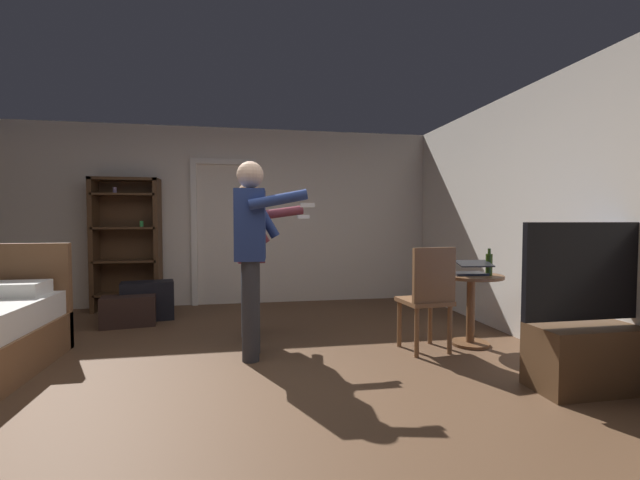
{
  "coord_description": "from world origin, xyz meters",
  "views": [
    {
      "loc": [
        0.25,
        -3.28,
        1.23
      ],
      "look_at": [
        0.96,
        0.61,
        1.05
      ],
      "focal_mm": 23.44,
      "sensor_mm": 36.0,
      "label": 1
    }
  ],
  "objects_px": {
    "tv_flatscreen": "(595,339)",
    "suitcase_dark": "(148,301)",
    "bookshelf": "(127,239)",
    "person_blue_shirt": "(252,244)",
    "suitcase_small": "(129,311)",
    "bottle_on_table": "(489,264)",
    "wooden_chair": "(428,295)",
    "side_table": "(471,298)",
    "laptop": "(470,270)",
    "person_striped_shirt": "(250,249)"
  },
  "relations": [
    {
      "from": "tv_flatscreen",
      "to": "bottle_on_table",
      "type": "height_order",
      "value": "tv_flatscreen"
    },
    {
      "from": "side_table",
      "to": "suitcase_dark",
      "type": "distance_m",
      "value": 3.8
    },
    {
      "from": "side_table",
      "to": "suitcase_small",
      "type": "height_order",
      "value": "side_table"
    },
    {
      "from": "bookshelf",
      "to": "tv_flatscreen",
      "type": "relative_size",
      "value": 1.48
    },
    {
      "from": "suitcase_dark",
      "to": "wooden_chair",
      "type": "bearing_deg",
      "value": -43.83
    },
    {
      "from": "side_table",
      "to": "bookshelf",
      "type": "bearing_deg",
      "value": 148.01
    },
    {
      "from": "wooden_chair",
      "to": "suitcase_dark",
      "type": "distance_m",
      "value": 3.43
    },
    {
      "from": "laptop",
      "to": "side_table",
      "type": "bearing_deg",
      "value": 51.35
    },
    {
      "from": "side_table",
      "to": "wooden_chair",
      "type": "relative_size",
      "value": 0.71
    },
    {
      "from": "side_table",
      "to": "bottle_on_table",
      "type": "bearing_deg",
      "value": -29.74
    },
    {
      "from": "side_table",
      "to": "person_striped_shirt",
      "type": "bearing_deg",
      "value": 164.89
    },
    {
      "from": "side_table",
      "to": "laptop",
      "type": "height_order",
      "value": "laptop"
    },
    {
      "from": "bookshelf",
      "to": "suitcase_dark",
      "type": "distance_m",
      "value": 1.07
    },
    {
      "from": "bookshelf",
      "to": "side_table",
      "type": "distance_m",
      "value": 4.49
    },
    {
      "from": "tv_flatscreen",
      "to": "suitcase_dark",
      "type": "relative_size",
      "value": 2.0
    },
    {
      "from": "bottle_on_table",
      "to": "wooden_chair",
      "type": "xyz_separation_m",
      "value": [
        -0.66,
        -0.07,
        -0.27
      ]
    },
    {
      "from": "suitcase_small",
      "to": "bottle_on_table",
      "type": "bearing_deg",
      "value": -31.68
    },
    {
      "from": "tv_flatscreen",
      "to": "suitcase_dark",
      "type": "distance_m",
      "value": 4.68
    },
    {
      "from": "bookshelf",
      "to": "wooden_chair",
      "type": "bearing_deg",
      "value": -37.56
    },
    {
      "from": "bookshelf",
      "to": "person_striped_shirt",
      "type": "bearing_deg",
      "value": -47.3
    },
    {
      "from": "wooden_chair",
      "to": "person_blue_shirt",
      "type": "distance_m",
      "value": 1.69
    },
    {
      "from": "laptop",
      "to": "person_striped_shirt",
      "type": "xyz_separation_m",
      "value": [
        -2.1,
        0.62,
        0.19
      ]
    },
    {
      "from": "wooden_chair",
      "to": "suitcase_dark",
      "type": "bearing_deg",
      "value": 147.28
    },
    {
      "from": "suitcase_small",
      "to": "person_striped_shirt",
      "type": "bearing_deg",
      "value": -40.41
    },
    {
      "from": "bookshelf",
      "to": "laptop",
      "type": "xyz_separation_m",
      "value": [
        3.75,
        -2.41,
        -0.22
      ]
    },
    {
      "from": "tv_flatscreen",
      "to": "suitcase_dark",
      "type": "xyz_separation_m",
      "value": [
        -3.7,
        2.85,
        -0.14
      ]
    },
    {
      "from": "bottle_on_table",
      "to": "person_striped_shirt",
      "type": "height_order",
      "value": "person_striped_shirt"
    },
    {
      "from": "bookshelf",
      "to": "person_blue_shirt",
      "type": "height_order",
      "value": "bookshelf"
    },
    {
      "from": "bottle_on_table",
      "to": "laptop",
      "type": "bearing_deg",
      "value": 168.01
    },
    {
      "from": "side_table",
      "to": "laptop",
      "type": "xyz_separation_m",
      "value": [
        -0.03,
        -0.04,
        0.28
      ]
    },
    {
      "from": "wooden_chair",
      "to": "suitcase_small",
      "type": "distance_m",
      "value": 3.42
    },
    {
      "from": "bottle_on_table",
      "to": "wooden_chair",
      "type": "bearing_deg",
      "value": -174.05
    },
    {
      "from": "wooden_chair",
      "to": "suitcase_dark",
      "type": "xyz_separation_m",
      "value": [
        -2.87,
        1.84,
        -0.31
      ]
    },
    {
      "from": "tv_flatscreen",
      "to": "laptop",
      "type": "distance_m",
      "value": 1.23
    },
    {
      "from": "side_table",
      "to": "bottle_on_table",
      "type": "distance_m",
      "value": 0.38
    },
    {
      "from": "side_table",
      "to": "suitcase_small",
      "type": "relative_size",
      "value": 1.18
    },
    {
      "from": "suitcase_dark",
      "to": "laptop",
      "type": "bearing_deg",
      "value": -38.52
    },
    {
      "from": "tv_flatscreen",
      "to": "bottle_on_table",
      "type": "bearing_deg",
      "value": 99.15
    },
    {
      "from": "bookshelf",
      "to": "suitcase_dark",
      "type": "relative_size",
      "value": 2.96
    },
    {
      "from": "bookshelf",
      "to": "tv_flatscreen",
      "type": "height_order",
      "value": "bookshelf"
    },
    {
      "from": "laptop",
      "to": "bottle_on_table",
      "type": "height_order",
      "value": "bottle_on_table"
    },
    {
      "from": "wooden_chair",
      "to": "person_striped_shirt",
      "type": "relative_size",
      "value": 0.61
    },
    {
      "from": "laptop",
      "to": "person_striped_shirt",
      "type": "height_order",
      "value": "person_striped_shirt"
    },
    {
      "from": "suitcase_dark",
      "to": "suitcase_small",
      "type": "distance_m",
      "value": 0.33
    },
    {
      "from": "person_striped_shirt",
      "to": "suitcase_small",
      "type": "relative_size",
      "value": 2.73
    },
    {
      "from": "tv_flatscreen",
      "to": "side_table",
      "type": "bearing_deg",
      "value": 105.15
    },
    {
      "from": "person_striped_shirt",
      "to": "bottle_on_table",
      "type": "bearing_deg",
      "value": -16.09
    },
    {
      "from": "laptop",
      "to": "wooden_chair",
      "type": "distance_m",
      "value": 0.54
    },
    {
      "from": "bottle_on_table",
      "to": "suitcase_small",
      "type": "xyz_separation_m",
      "value": [
        -3.68,
        1.49,
        -0.64
      ]
    },
    {
      "from": "wooden_chair",
      "to": "suitcase_dark",
      "type": "height_order",
      "value": "wooden_chair"
    }
  ]
}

